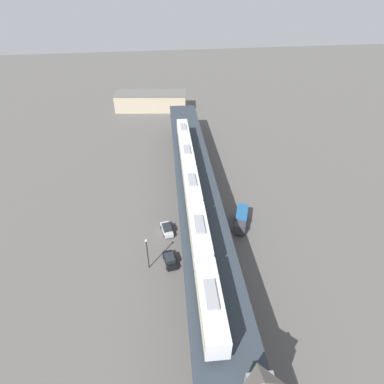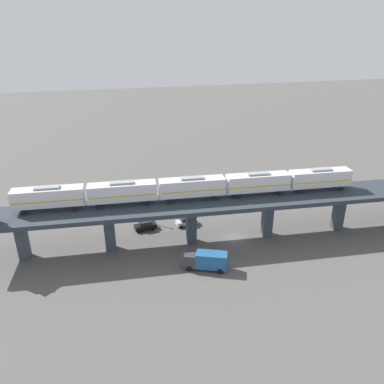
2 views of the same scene
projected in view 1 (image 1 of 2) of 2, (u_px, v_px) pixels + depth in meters
ground_plane at (195, 206)px, 69.74m from camera, size 400.00×400.00×0.00m
elevated_viaduct at (195, 181)px, 65.54m from camera, size 15.28×92.37×8.26m
subway_train at (192, 188)px, 56.84m from camera, size 7.50×62.43×4.45m
street_car_black at (170, 260)px, 54.97m from camera, size 2.41×4.60×1.89m
street_car_silver at (167, 229)px, 61.87m from camera, size 2.44×4.61×1.89m
delivery_truck at (241, 219)px, 63.26m from camera, size 4.82×7.51×3.20m
street_lamp at (147, 252)px, 52.36m from camera, size 0.44×0.44×6.94m
warehouse_building at (151, 101)px, 121.57m from camera, size 29.82×14.61×6.80m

